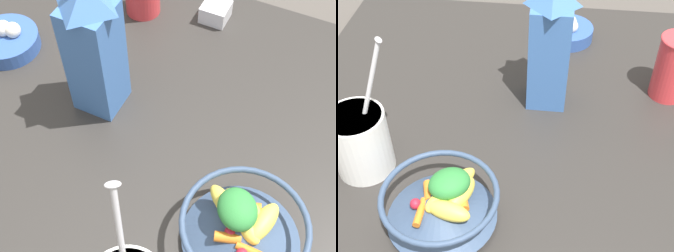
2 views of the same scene
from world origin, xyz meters
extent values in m
plane|color=#4C4742|center=(0.00, 0.00, 0.00)|extent=(6.00, 6.00, 0.00)
cube|color=#2D2B28|center=(0.00, 0.00, 0.02)|extent=(0.95, 0.95, 0.04)
cylinder|color=#384C6B|center=(0.08, 0.27, 0.05)|extent=(0.10, 0.10, 0.01)
cone|color=#384C6B|center=(0.08, 0.27, 0.08)|extent=(0.19, 0.19, 0.05)
torus|color=#384C6B|center=(0.08, 0.27, 0.11)|extent=(0.20, 0.20, 0.01)
ellipsoid|color=#EFD64C|center=(0.08, 0.28, 0.10)|extent=(0.06, 0.06, 0.03)
ellipsoid|color=#EFD64C|center=(0.06, 0.23, 0.10)|extent=(0.06, 0.08, 0.03)
ellipsoid|color=#EFD64C|center=(0.05, 0.26, 0.10)|extent=(0.05, 0.08, 0.03)
ellipsoid|color=#EFD64C|center=(0.06, 0.30, 0.10)|extent=(0.08, 0.05, 0.03)
cylinder|color=orange|center=(0.11, 0.30, 0.09)|extent=(0.01, 0.05, 0.01)
cylinder|color=orange|center=(0.11, 0.26, 0.09)|extent=(0.03, 0.04, 0.02)
cylinder|color=orange|center=(0.05, 0.26, 0.09)|extent=(0.03, 0.05, 0.02)
sphere|color=red|center=(0.10, 0.26, 0.09)|extent=(0.02, 0.02, 0.02)
sphere|color=red|center=(0.08, 0.28, 0.09)|extent=(0.01, 0.01, 0.01)
sphere|color=red|center=(0.07, 0.29, 0.09)|extent=(0.02, 0.02, 0.02)
sphere|color=red|center=(0.08, 0.26, 0.09)|extent=(0.02, 0.02, 0.02)
sphere|color=red|center=(0.07, 0.24, 0.09)|extent=(0.02, 0.02, 0.02)
ellipsoid|color=#2D7F38|center=(0.07, 0.26, 0.12)|extent=(0.09, 0.09, 0.04)
cube|color=#3D6BB2|center=(-0.07, -0.06, 0.16)|extent=(0.08, 0.08, 0.23)
cylinder|color=silver|center=(0.22, 0.15, 0.21)|extent=(0.07, 0.05, 0.19)
ellipsoid|color=silver|center=(0.19, 0.13, 0.30)|extent=(0.02, 0.02, 0.01)
cube|color=silver|center=(-0.38, 0.04, 0.06)|extent=(0.06, 0.06, 0.04)
cube|color=brown|center=(-0.38, 0.04, 0.06)|extent=(0.05, 0.05, 0.02)
cylinder|color=#3356A3|center=(-0.11, -0.31, 0.06)|extent=(0.13, 0.13, 0.03)
sphere|color=silver|center=(-0.12, -0.32, 0.09)|extent=(0.03, 0.03, 0.03)
sphere|color=silver|center=(-0.12, -0.30, 0.09)|extent=(0.03, 0.03, 0.03)
camera|label=1|loc=(0.38, 0.29, 0.75)|focal=50.00mm
camera|label=2|loc=(-0.08, 0.73, 0.70)|focal=50.00mm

